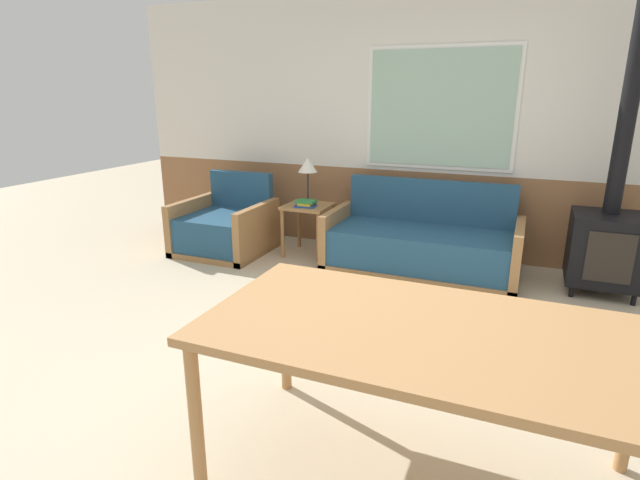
# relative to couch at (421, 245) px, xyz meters

# --- Properties ---
(ground_plane) EXTENTS (16.00, 16.00, 0.00)m
(ground_plane) POSITION_rel_couch_xyz_m (0.01, -2.05, -0.25)
(ground_plane) COLOR beige
(wall_back) EXTENTS (7.20, 0.09, 2.70)m
(wall_back) POSITION_rel_couch_xyz_m (0.01, 0.58, 1.10)
(wall_back) COLOR #8E603D
(wall_back) RESTS_ON ground_plane
(couch) EXTENTS (1.85, 0.82, 0.85)m
(couch) POSITION_rel_couch_xyz_m (0.00, 0.00, 0.00)
(couch) COLOR #9E7042
(couch) RESTS_ON ground_plane
(armchair) EXTENTS (0.92, 0.88, 0.83)m
(armchair) POSITION_rel_couch_xyz_m (-2.11, -0.24, -0.00)
(armchair) COLOR #9E7042
(armchair) RESTS_ON ground_plane
(side_table) EXTENTS (0.47, 0.47, 0.55)m
(side_table) POSITION_rel_couch_xyz_m (-1.23, 0.01, 0.19)
(side_table) COLOR #9E7042
(side_table) RESTS_ON ground_plane
(table_lamp) EXTENTS (0.20, 0.20, 0.49)m
(table_lamp) POSITION_rel_couch_xyz_m (-1.26, 0.10, 0.67)
(table_lamp) COLOR #262628
(table_lamp) RESTS_ON side_table
(book_stack) EXTENTS (0.24, 0.20, 0.07)m
(book_stack) POSITION_rel_couch_xyz_m (-1.21, -0.07, 0.33)
(book_stack) COLOR #234799
(book_stack) RESTS_ON side_table
(dining_table) EXTENTS (1.87, 0.98, 0.76)m
(dining_table) POSITION_rel_couch_xyz_m (0.57, -2.80, 0.44)
(dining_table) COLOR #B27F4C
(dining_table) RESTS_ON ground_plane
(wood_stove) EXTENTS (0.58, 0.56, 2.40)m
(wood_stove) POSITION_rel_couch_xyz_m (1.58, 0.05, 0.31)
(wood_stove) COLOR black
(wood_stove) RESTS_ON ground_plane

